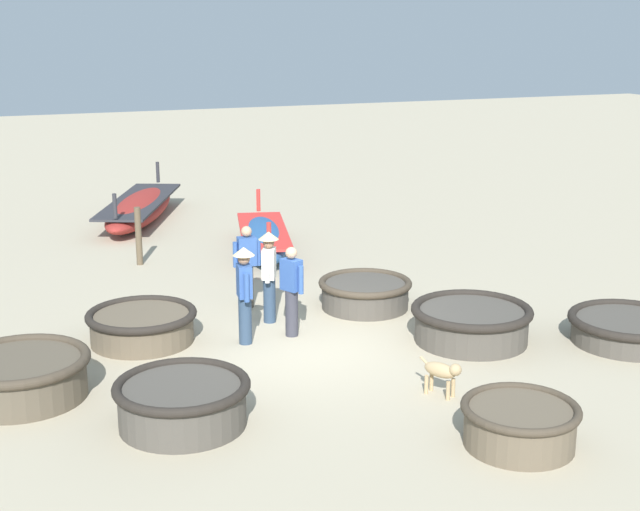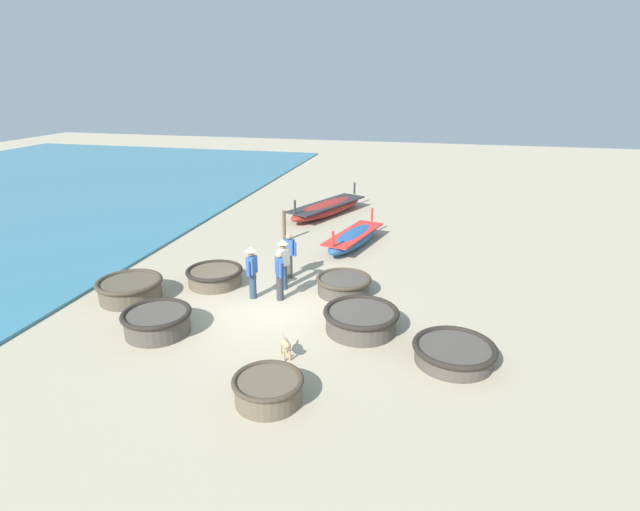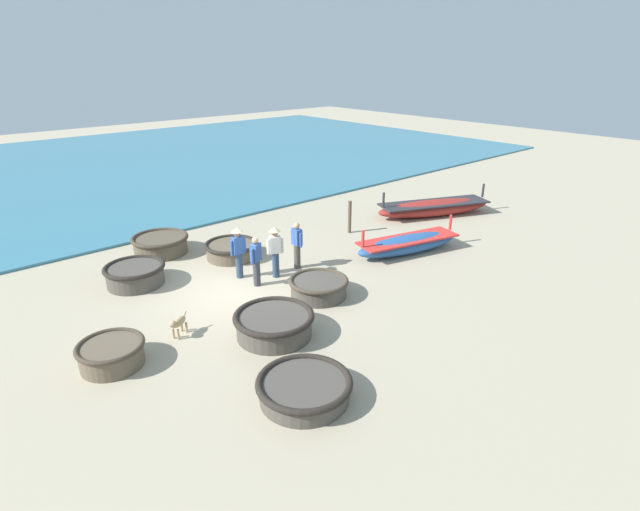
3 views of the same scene
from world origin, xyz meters
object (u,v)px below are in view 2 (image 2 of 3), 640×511
(fisherman_with_hat, at_px, (252,269))
(dog, at_px, (285,345))
(fisherman_standing_right, at_px, (284,261))
(coracle_far_left, at_px, (130,289))
(mooring_post_mid_beach, at_px, (284,226))
(coracle_weathered, at_px, (344,284))
(coracle_beside_post, at_px, (361,319))
(long_boat_red_hull, at_px, (327,208))
(fisherman_crouching, at_px, (289,254))
(coracle_nearest, at_px, (454,352))
(coracle_center, at_px, (157,321))
(fisherman_by_coracle, at_px, (280,274))
(coracle_front_right, at_px, (268,389))
(coracle_tilted, at_px, (215,276))
(long_boat_green_hull, at_px, (354,238))

(fisherman_with_hat, bearing_deg, dog, -56.89)
(fisherman_standing_right, bearing_deg, coracle_far_left, -156.81)
(fisherman_with_hat, distance_m, mooring_post_mid_beach, 5.67)
(coracle_weathered, distance_m, mooring_post_mid_beach, 5.74)
(coracle_beside_post, height_order, fisherman_with_hat, fisherman_with_hat)
(long_boat_red_hull, height_order, fisherman_standing_right, fisherman_standing_right)
(coracle_weathered, xyz_separation_m, fisherman_with_hat, (-2.65, -1.01, 0.66))
(long_boat_red_hull, xyz_separation_m, mooring_post_mid_beach, (-0.80, -4.39, 0.30))
(dog, bearing_deg, fisherman_crouching, 105.97)
(coracle_nearest, relative_size, fisherman_standing_right, 1.20)
(coracle_far_left, bearing_deg, coracle_center, -41.44)
(fisherman_by_coracle, bearing_deg, coracle_nearest, -24.82)
(coracle_weathered, distance_m, long_boat_red_hull, 9.36)
(coracle_front_right, height_order, coracle_far_left, coracle_far_left)
(coracle_center, bearing_deg, fisherman_with_hat, 58.05)
(coracle_weathered, bearing_deg, fisherman_standing_right, -176.44)
(fisherman_crouching, bearing_deg, fisherman_with_hat, -107.99)
(fisherman_standing_right, relative_size, fisherman_with_hat, 1.00)
(coracle_tilted, distance_m, fisherman_standing_right, 2.42)
(fisherman_crouching, bearing_deg, coracle_center, -116.63)
(coracle_tilted, distance_m, coracle_beside_post, 5.54)
(coracle_beside_post, relative_size, mooring_post_mid_beach, 1.57)
(coracle_far_left, distance_m, coracle_beside_post, 7.21)
(long_boat_red_hull, xyz_separation_m, fisherman_by_coracle, (0.82, -9.93, 0.48))
(coracle_front_right, height_order, fisherman_by_coracle, fisherman_by_coracle)
(fisherman_with_hat, bearing_deg, fisherman_standing_right, 51.18)
(coracle_nearest, bearing_deg, coracle_far_left, 172.11)
(dog, bearing_deg, fisherman_with_hat, 123.11)
(fisherman_standing_right, bearing_deg, coracle_center, -123.77)
(fisherman_standing_right, bearing_deg, long_boat_green_hull, 73.45)
(coracle_tilted, xyz_separation_m, fisherman_with_hat, (1.60, -0.70, 0.65))
(coracle_center, relative_size, fisherman_by_coracle, 1.17)
(coracle_far_left, xyz_separation_m, long_boat_green_hull, (5.77, 6.64, -0.02))
(coracle_nearest, bearing_deg, coracle_weathered, 135.29)
(coracle_nearest, bearing_deg, dog, -168.60)
(coracle_center, xyz_separation_m, fisherman_crouching, (2.28, 4.55, 0.49))
(coracle_far_left, xyz_separation_m, coracle_beside_post, (7.21, -0.31, -0.01))
(coracle_weathered, xyz_separation_m, coracle_center, (-4.33, -3.71, 0.05))
(coracle_tilted, distance_m, long_boat_red_hull, 9.45)
(fisherman_standing_right, bearing_deg, coracle_weathered, 3.56)
(coracle_weathered, bearing_deg, coracle_nearest, -44.71)
(coracle_weathered, height_order, coracle_center, coracle_center)
(mooring_post_mid_beach, bearing_deg, coracle_center, -96.31)
(coracle_nearest, relative_size, fisherman_by_coracle, 1.28)
(fisherman_crouching, distance_m, dog, 5.19)
(coracle_weathered, height_order, dog, coracle_weathered)
(coracle_center, distance_m, fisherman_with_hat, 3.23)
(fisherman_by_coracle, distance_m, fisherman_crouching, 1.80)
(long_boat_red_hull, bearing_deg, long_boat_green_hull, -64.08)
(coracle_weathered, relative_size, coracle_center, 0.96)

